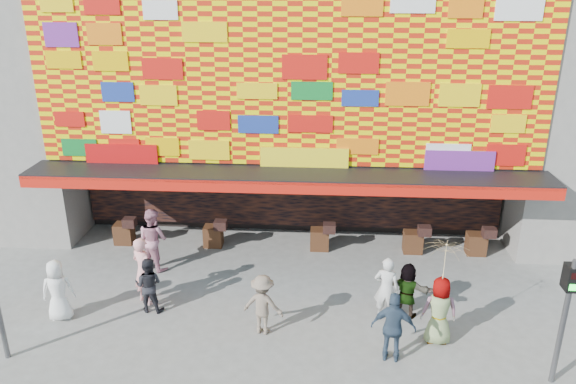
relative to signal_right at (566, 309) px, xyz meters
name	(u,v)px	position (x,y,z in m)	size (l,w,h in m)	color
ground	(277,330)	(-6.20, 1.50, -1.86)	(90.00, 90.00, 0.00)	slate
shop_building	(296,70)	(-6.20, 9.68, 3.37)	(15.20, 9.40, 10.00)	gray
signal_right	(566,309)	(0.00, 0.00, 0.00)	(0.22, 0.20, 3.00)	#59595B
ped_a	(58,290)	(-11.84, 1.65, -1.03)	(0.81, 0.53, 1.66)	white
ped_b	(143,271)	(-9.89, 2.58, -0.90)	(0.70, 0.46, 1.93)	pink
ped_c	(149,285)	(-9.65, 2.19, -1.10)	(0.74, 0.58, 1.52)	black
ped_d	(263,305)	(-6.54, 1.41, -1.07)	(1.02, 0.59, 1.58)	#796858
ped_e	(393,327)	(-3.45, 0.53, -0.99)	(1.02, 0.43, 1.75)	#35485D
ped_f	(407,290)	(-2.89, 2.39, -1.11)	(1.39, 0.44, 1.50)	gray
ped_g	(439,311)	(-2.28, 1.29, -0.99)	(0.85, 0.55, 1.74)	gray
ped_h	(386,289)	(-3.45, 2.21, -0.98)	(0.64, 0.42, 1.76)	silver
ped_i	(153,239)	(-10.19, 4.51, -0.89)	(0.94, 0.73, 1.93)	#C88196
parasol	(445,262)	(-2.28, 1.29, 0.33)	(1.25, 1.26, 1.93)	#FFE2A0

